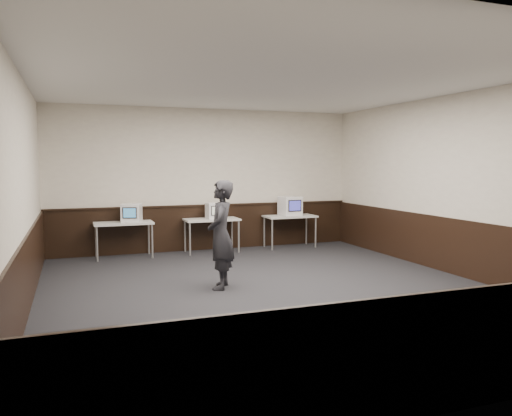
{
  "coord_description": "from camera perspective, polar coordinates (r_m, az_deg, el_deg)",
  "views": [
    {
      "loc": [
        -2.87,
        -7.05,
        2.0
      ],
      "look_at": [
        0.31,
        1.6,
        1.15
      ],
      "focal_mm": 35.0,
      "sensor_mm": 36.0,
      "label": 1
    }
  ],
  "objects": [
    {
      "name": "wainscot_back",
      "position": [
        11.49,
        -5.58,
        -2.26
      ],
      "size": [
        6.98,
        0.04,
        1.0
      ],
      "primitive_type": "cube",
      "color": "black",
      "rests_on": "back_wall"
    },
    {
      "name": "left_wall",
      "position": [
        7.09,
        -25.3,
        1.54
      ],
      "size": [
        0.0,
        8.0,
        8.0
      ],
      "primitive_type": "plane",
      "rotation": [
        1.57,
        0.0,
        1.57
      ],
      "color": "beige",
      "rests_on": "ground"
    },
    {
      "name": "desk_left",
      "position": [
        10.77,
        -14.9,
        -1.95
      ],
      "size": [
        1.2,
        0.6,
        0.75
      ],
      "color": "beige",
      "rests_on": "ground"
    },
    {
      "name": "desk_center",
      "position": [
        11.1,
        -5.09,
        -1.59
      ],
      "size": [
        1.2,
        0.6,
        0.75
      ],
      "color": "beige",
      "rests_on": "ground"
    },
    {
      "name": "right_wall",
      "position": [
        9.51,
        21.9,
        2.48
      ],
      "size": [
        0.0,
        8.0,
        8.0
      ],
      "primitive_type": "plane",
      "rotation": [
        1.57,
        0.0,
        -1.57
      ],
      "color": "beige",
      "rests_on": "ground"
    },
    {
      "name": "wainscot_right",
      "position": [
        9.6,
        21.59,
        -4.09
      ],
      "size": [
        0.04,
        7.98,
        1.0
      ],
      "primitive_type": "cube",
      "color": "black",
      "rests_on": "right_wall"
    },
    {
      "name": "emac_center",
      "position": [
        11.08,
        -4.74,
        -0.3
      ],
      "size": [
        0.36,
        0.39,
        0.35
      ],
      "rotation": [
        0.0,
        0.0,
        0.02
      ],
      "color": "white",
      "rests_on": "desk_center"
    },
    {
      "name": "ceiling",
      "position": [
        7.7,
        1.98,
        14.24
      ],
      "size": [
        8.0,
        8.0,
        0.0
      ],
      "primitive_type": "plane",
      "rotation": [
        3.14,
        0.0,
        0.0
      ],
      "color": "white",
      "rests_on": "back_wall"
    },
    {
      "name": "person",
      "position": [
        7.89,
        -4.04,
        -3.06
      ],
      "size": [
        0.62,
        0.74,
        1.72
      ],
      "primitive_type": "imported",
      "rotation": [
        0.0,
        0.0,
        -1.97
      ],
      "color": "black",
      "rests_on": "ground"
    },
    {
      "name": "front_wall",
      "position": [
        4.2,
        22.95,
        -0.58
      ],
      "size": [
        7.0,
        0.0,
        7.0
      ],
      "primitive_type": "plane",
      "rotation": [
        -1.57,
        0.0,
        0.0
      ],
      "color": "beige",
      "rests_on": "ground"
    },
    {
      "name": "wainscot_left",
      "position": [
        7.23,
        -24.79,
        -7.18
      ],
      "size": [
        0.04,
        7.98,
        1.0
      ],
      "primitive_type": "cube",
      "color": "black",
      "rests_on": "left_wall"
    },
    {
      "name": "emac_left",
      "position": [
        10.74,
        -14.03,
        -0.54
      ],
      "size": [
        0.49,
        0.5,
        0.38
      ],
      "rotation": [
        0.0,
        0.0,
        -0.3
      ],
      "color": "white",
      "rests_on": "desk_left"
    },
    {
      "name": "desk_right",
      "position": [
        11.74,
        3.9,
        -1.21
      ],
      "size": [
        1.2,
        0.6,
        0.75
      ],
      "color": "beige",
      "rests_on": "ground"
    },
    {
      "name": "wainscot_rail",
      "position": [
        11.42,
        -5.57,
        0.32
      ],
      "size": [
        6.98,
        0.06,
        0.04
      ],
      "primitive_type": "cube",
      "color": "black",
      "rests_on": "wainscot_back"
    },
    {
      "name": "wainscot_front",
      "position": [
        4.46,
        22.24,
        -14.77
      ],
      "size": [
        6.98,
        0.04,
        1.0
      ],
      "primitive_type": "cube",
      "color": "black",
      "rests_on": "front_wall"
    },
    {
      "name": "floor",
      "position": [
        7.87,
        1.9,
        -9.46
      ],
      "size": [
        8.0,
        8.0,
        0.0
      ],
      "primitive_type": "plane",
      "color": "black",
      "rests_on": "ground"
    },
    {
      "name": "emac_right",
      "position": [
        11.75,
        3.91,
        0.24
      ],
      "size": [
        0.48,
        0.51,
        0.45
      ],
      "rotation": [
        0.0,
        0.0,
        0.07
      ],
      "color": "white",
      "rests_on": "desk_right"
    },
    {
      "name": "back_wall",
      "position": [
        11.42,
        -5.65,
        3.23
      ],
      "size": [
        7.0,
        0.0,
        7.0
      ],
      "primitive_type": "plane",
      "rotation": [
        1.57,
        0.0,
        0.0
      ],
      "color": "beige",
      "rests_on": "ground"
    }
  ]
}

